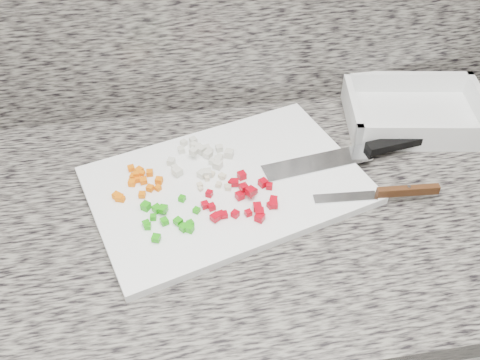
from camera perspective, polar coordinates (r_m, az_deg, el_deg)
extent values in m
cube|color=white|center=(1.31, 0.08, -17.14)|extent=(3.92, 0.62, 0.86)
cube|color=slate|center=(0.95, 0.11, -3.43)|extent=(3.96, 0.64, 0.04)
cube|color=white|center=(0.96, -1.38, -0.55)|extent=(0.54, 0.43, 0.02)
cube|color=orange|center=(0.97, -11.27, 0.32)|extent=(0.02, 0.02, 0.01)
cube|color=orange|center=(0.96, -8.64, -0.05)|extent=(0.01, 0.01, 0.01)
cube|color=orange|center=(0.94, -9.57, -0.85)|extent=(0.02, 0.02, 0.01)
cube|color=orange|center=(0.97, -9.61, 0.77)|extent=(0.01, 0.01, 0.01)
cube|color=orange|center=(0.97, -10.80, 0.15)|extent=(0.01, 0.01, 0.01)
cube|color=orange|center=(0.96, -11.46, -0.28)|extent=(0.01, 0.01, 0.01)
cube|color=orange|center=(0.93, -12.49, -1.99)|extent=(0.01, 0.01, 0.01)
cube|color=orange|center=(0.96, -8.68, 0.04)|extent=(0.01, 0.01, 0.01)
cube|color=orange|center=(0.94, -8.74, -0.86)|extent=(0.01, 0.01, 0.01)
cube|color=orange|center=(0.96, -10.27, -0.06)|extent=(0.01, 0.01, 0.01)
cube|color=orange|center=(0.94, -12.75, -1.84)|extent=(0.02, 0.02, 0.01)
cube|color=orange|center=(0.93, -10.41, -1.54)|extent=(0.01, 0.01, 0.01)
cube|color=orange|center=(0.98, -10.70, 1.01)|extent=(0.02, 0.02, 0.01)
cube|color=orange|center=(0.99, -11.54, 1.26)|extent=(0.01, 0.01, 0.01)
cube|color=orange|center=(0.94, -13.03, -1.65)|extent=(0.02, 0.02, 0.01)
cube|color=orange|center=(0.96, -10.42, 0.73)|extent=(0.01, 0.01, 0.01)
cube|color=orange|center=(0.96, -11.00, 0.65)|extent=(0.01, 0.01, 0.01)
cube|color=beige|center=(1.03, -5.02, 4.23)|extent=(0.02, 0.02, 0.01)
cube|color=beige|center=(0.96, -4.10, 0.64)|extent=(0.02, 0.02, 0.01)
cube|color=beige|center=(0.98, -2.97, 2.00)|extent=(0.01, 0.01, 0.01)
cube|color=beige|center=(1.01, -2.18, 3.44)|extent=(0.01, 0.01, 0.01)
cube|color=beige|center=(0.97, -2.40, 1.65)|extent=(0.02, 0.02, 0.01)
cube|color=beige|center=(0.97, -6.71, 0.88)|extent=(0.02, 0.02, 0.01)
cube|color=beige|center=(1.00, -1.17, 2.84)|extent=(0.02, 0.02, 0.01)
cube|color=beige|center=(0.99, -7.35, 1.94)|extent=(0.02, 0.02, 0.01)
cube|color=beige|center=(1.03, -6.02, 3.98)|extent=(0.01, 0.01, 0.01)
cube|color=beige|center=(1.01, -3.56, 3.41)|extent=(0.01, 0.01, 0.01)
cube|color=beige|center=(0.96, -3.53, 0.79)|extent=(0.02, 0.02, 0.01)
cube|color=beige|center=(1.01, -6.30, 3.21)|extent=(0.01, 0.01, 0.01)
cube|color=beige|center=(1.02, -4.98, 3.71)|extent=(0.02, 0.02, 0.01)
cube|color=beige|center=(0.99, -4.98, 3.03)|extent=(0.02, 0.02, 0.01)
cube|color=beige|center=(0.98, -6.94, 1.29)|extent=(0.01, 0.01, 0.01)
cube|color=beige|center=(0.99, -2.20, 2.42)|extent=(0.02, 0.02, 0.01)
cube|color=beige|center=(1.00, -3.45, 2.78)|extent=(0.02, 0.02, 0.01)
cube|color=beige|center=(1.02, -4.49, 3.55)|extent=(0.01, 0.01, 0.01)
cube|color=beige|center=(1.01, -3.30, 3.17)|extent=(0.02, 0.02, 0.01)
cube|color=beige|center=(1.01, -2.23, 3.41)|extent=(0.01, 0.01, 0.01)
cube|color=beige|center=(1.01, -4.16, 3.22)|extent=(0.02, 0.02, 0.01)
cube|color=beige|center=(0.99, -2.40, 2.20)|extent=(0.02, 0.02, 0.01)
cube|color=#1F9B0E|center=(0.89, -9.25, -3.94)|extent=(0.01, 0.01, 0.01)
cube|color=#1F9B0E|center=(0.87, -5.37, -5.21)|extent=(0.02, 0.02, 0.01)
cube|color=#1F9B0E|center=(0.88, -5.33, -4.62)|extent=(0.01, 0.01, 0.01)
cube|color=#1F9B0E|center=(0.88, -8.07, -4.38)|extent=(0.02, 0.02, 0.01)
cube|color=#1F9B0E|center=(0.89, -9.90, -4.59)|extent=(0.01, 0.01, 0.01)
cube|color=#1F9B0E|center=(0.90, -8.17, -3.09)|extent=(0.02, 0.02, 0.01)
cube|color=#1F9B0E|center=(0.91, -8.86, -3.04)|extent=(0.02, 0.02, 0.01)
cube|color=#1F9B0E|center=(0.86, -8.94, -6.12)|extent=(0.02, 0.02, 0.01)
cube|color=#1F9B0E|center=(0.91, -10.02, -2.77)|extent=(0.02, 0.02, 0.01)
cube|color=#1F9B0E|center=(0.88, -6.63, -4.39)|extent=(0.02, 0.02, 0.01)
cube|color=#1F9B0E|center=(0.90, -4.66, -3.23)|extent=(0.01, 0.01, 0.01)
cube|color=#1F9B0E|center=(0.88, -9.81, -4.87)|extent=(0.01, 0.01, 0.01)
cube|color=#1F9B0E|center=(0.87, -6.03, -5.07)|extent=(0.02, 0.02, 0.01)
cube|color=#1F9B0E|center=(0.89, -9.96, -4.65)|extent=(0.01, 0.01, 0.01)
cube|color=#1F9B0E|center=(0.89, -8.26, -3.15)|extent=(0.01, 0.01, 0.01)
cube|color=#1F9B0E|center=(0.92, -6.20, -1.97)|extent=(0.01, 0.01, 0.01)
cube|color=#1F9B0E|center=(0.87, -5.89, -4.97)|extent=(0.01, 0.01, 0.01)
cube|color=#A50211|center=(0.95, 0.19, 0.50)|extent=(0.02, 0.02, 0.01)
cube|color=#A50211|center=(0.92, -0.03, -1.68)|extent=(0.02, 0.02, 0.01)
cube|color=#A50211|center=(0.88, -2.67, -4.00)|extent=(0.02, 0.02, 0.01)
cube|color=#A50211|center=(0.89, 2.09, -3.54)|extent=(0.02, 0.02, 0.01)
cube|color=#A50211|center=(0.91, 1.16, -1.24)|extent=(0.02, 0.02, 0.01)
cube|color=#A50211|center=(0.91, 3.59, -2.11)|extent=(0.02, 0.02, 0.01)
cube|color=#A50211|center=(0.94, -0.87, -0.29)|extent=(0.01, 0.01, 0.01)
cube|color=#A50211|center=(0.89, -0.51, -3.64)|extent=(0.02, 0.02, 0.01)
cube|color=#A50211|center=(0.92, 0.39, -0.82)|extent=(0.02, 0.02, 0.01)
cube|color=#A50211|center=(0.94, 2.48, -0.30)|extent=(0.02, 0.02, 0.01)
cube|color=#A50211|center=(0.89, 0.89, -3.53)|extent=(0.01, 0.01, 0.01)
cube|color=#A50211|center=(0.90, -3.05, -2.88)|extent=(0.01, 0.01, 0.01)
cube|color=#A50211|center=(0.89, -1.72, -3.72)|extent=(0.01, 0.01, 0.01)
cube|color=#A50211|center=(0.90, 3.59, -2.59)|extent=(0.02, 0.02, 0.01)
cube|color=#A50211|center=(0.94, 3.15, -0.66)|extent=(0.01, 0.01, 0.01)
cube|color=#A50211|center=(0.90, -3.76, -2.66)|extent=(0.01, 0.01, 0.01)
cube|color=#A50211|center=(0.93, 1.46, -1.21)|extent=(0.02, 0.02, 0.01)
cube|color=#A50211|center=(0.90, 1.86, -2.88)|extent=(0.01, 0.01, 0.01)
cube|color=#A50211|center=(0.89, -2.09, -3.72)|extent=(0.01, 0.01, 0.01)
cube|color=#A50211|center=(0.88, 2.12, -4.01)|extent=(0.02, 0.02, 0.01)
cube|color=#A50211|center=(0.94, -0.54, -0.26)|extent=(0.02, 0.02, 0.01)
cube|color=#A50211|center=(0.90, 3.29, -2.69)|extent=(0.01, 0.01, 0.01)
cube|color=#A50211|center=(0.92, -3.30, -1.46)|extent=(0.01, 0.01, 0.01)
cube|color=beige|center=(0.93, -1.26, -0.80)|extent=(0.01, 0.01, 0.01)
cube|color=beige|center=(0.96, -3.06, 0.66)|extent=(0.01, 0.01, 0.01)
cube|color=beige|center=(0.94, -2.29, -0.47)|extent=(0.01, 0.01, 0.01)
cube|color=beige|center=(0.95, -1.95, 0.42)|extent=(0.01, 0.01, 0.01)
cube|color=beige|center=(0.95, -3.54, 0.16)|extent=(0.01, 0.01, 0.01)
cube|color=beige|center=(0.93, -4.24, -0.95)|extent=(0.01, 0.01, 0.01)
cube|color=beige|center=(0.94, -1.43, -0.65)|extent=(0.01, 0.01, 0.01)
cube|color=beige|center=(0.95, -1.81, 0.39)|extent=(0.01, 0.01, 0.01)
cube|color=beige|center=(0.94, -4.31, -0.53)|extent=(0.01, 0.01, 0.01)
cube|color=silver|center=(1.00, 8.23, 1.83)|extent=(0.21, 0.08, 0.00)
cube|color=black|center=(1.07, 16.63, 3.86)|extent=(0.14, 0.04, 0.02)
cylinder|color=silver|center=(1.06, 16.73, 4.24)|extent=(0.01, 0.01, 0.00)
cube|color=silver|center=(0.94, 11.15, -1.84)|extent=(0.11, 0.03, 0.00)
cube|color=#482812|center=(0.97, 17.47, -1.10)|extent=(0.11, 0.02, 0.02)
cylinder|color=silver|center=(0.96, 17.58, -0.71)|extent=(0.01, 0.01, 0.00)
cube|color=white|center=(1.17, 18.03, 6.28)|extent=(0.31, 0.24, 0.01)
cube|color=white|center=(1.23, 17.34, 9.97)|extent=(0.28, 0.06, 0.04)
cube|color=white|center=(1.08, 19.45, 4.53)|extent=(0.28, 0.06, 0.04)
cube|color=white|center=(1.12, 11.84, 7.67)|extent=(0.05, 0.20, 0.04)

